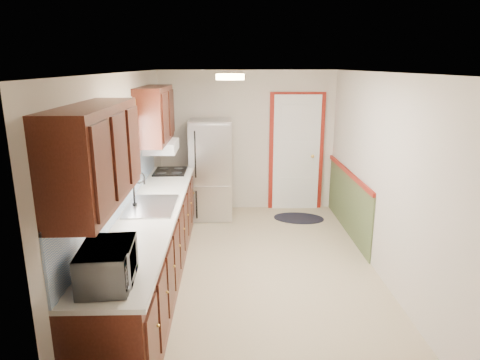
{
  "coord_description": "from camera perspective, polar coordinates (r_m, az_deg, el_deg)",
  "views": [
    {
      "loc": [
        -0.32,
        -4.79,
        2.49
      ],
      "look_at": [
        -0.19,
        0.14,
        1.15
      ],
      "focal_mm": 32.0,
      "sensor_mm": 36.0,
      "label": 1
    }
  ],
  "objects": [
    {
      "name": "room_shell",
      "position": [
        4.97,
        2.21,
        0.15
      ],
      "size": [
        3.2,
        5.2,
        2.52
      ],
      "color": "tan",
      "rests_on": "ground"
    },
    {
      "name": "kitchen_run",
      "position": [
        4.88,
        -12.3,
        -5.27
      ],
      "size": [
        0.63,
        4.0,
        2.2
      ],
      "color": "#39150D",
      "rests_on": "ground"
    },
    {
      "name": "back_wall_trim",
      "position": [
        7.3,
        8.88,
        2.34
      ],
      "size": [
        1.12,
        2.3,
        2.08
      ],
      "color": "maroon",
      "rests_on": "ground"
    },
    {
      "name": "ceiling_fixture",
      "position": [
        4.59,
        -1.32,
        13.59
      ],
      "size": [
        0.3,
        0.3,
        0.06
      ],
      "primitive_type": "cylinder",
      "color": "#FFD88C",
      "rests_on": "room_shell"
    },
    {
      "name": "microwave",
      "position": [
        3.27,
        -17.29,
        -10.27
      ],
      "size": [
        0.34,
        0.55,
        0.36
      ],
      "primitive_type": "imported",
      "rotation": [
        0.0,
        0.0,
        1.65
      ],
      "color": "white",
      "rests_on": "kitchen_run"
    },
    {
      "name": "refrigerator",
      "position": [
        7.04,
        -3.88,
        1.41
      ],
      "size": [
        0.68,
        0.69,
        1.63
      ],
      "rotation": [
        0.0,
        0.0,
        0.01
      ],
      "color": "#B7B7BC",
      "rests_on": "ground"
    },
    {
      "name": "rug",
      "position": [
        7.22,
        7.83,
        -5.06
      ],
      "size": [
        0.91,
        0.68,
        0.01
      ],
      "primitive_type": "ellipsoid",
      "rotation": [
        0.0,
        0.0,
        -0.18
      ],
      "color": "black",
      "rests_on": "ground"
    },
    {
      "name": "cooktop",
      "position": [
        6.43,
        -9.27,
        1.15
      ],
      "size": [
        0.46,
        0.55,
        0.02
      ],
      "primitive_type": "cube",
      "color": "black",
      "rests_on": "kitchen_run"
    }
  ]
}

